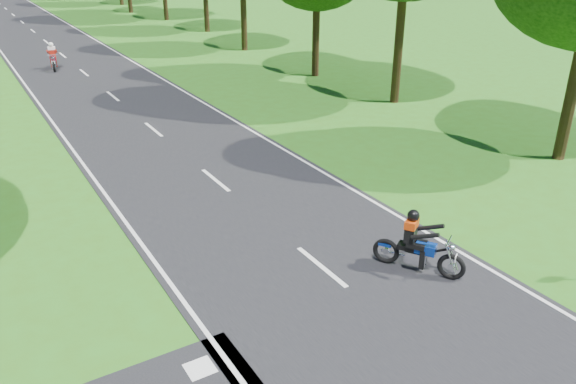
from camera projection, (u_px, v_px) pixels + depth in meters
ground at (375, 311)px, 11.66m from camera, size 160.00×160.00×0.00m
main_road at (22, 22)px, 50.58m from camera, size 7.00×140.00×0.02m
road_markings at (24, 25)px, 49.05m from camera, size 7.40×140.00×0.01m
rider_near_blue at (420, 242)px, 12.74m from camera, size 1.49×1.88×1.53m
rider_far_red at (53, 56)px, 32.39m from camera, size 0.93×1.91×1.52m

